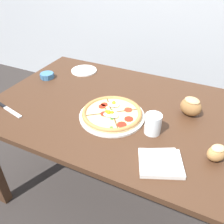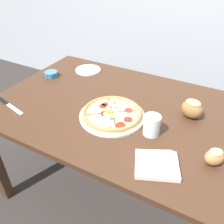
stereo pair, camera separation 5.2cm
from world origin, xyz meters
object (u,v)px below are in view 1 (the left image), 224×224
side_saucer (84,71)px  pizza (112,114)px  bread_piece_mid (191,106)px  napkin_folded (161,162)px  water_glass (153,125)px  dining_table (118,119)px  bread_piece_near (217,153)px  ramekin_bowl (47,75)px  knife_main (7,108)px

side_saucer → pizza: bearing=-44.4°
pizza → bread_piece_mid: (0.36, 0.20, 0.03)m
napkin_folded → bread_piece_mid: bread_piece_mid is taller
napkin_folded → water_glass: water_glass is taller
dining_table → side_saucer: bearing=142.7°
dining_table → bread_piece_near: size_ratio=13.54×
bread_piece_mid → side_saucer: size_ratio=0.73×
water_glass → pizza: bearing=172.4°
dining_table → bread_piece_near: (0.53, -0.19, 0.13)m
ramekin_bowl → bread_piece_near: bearing=-15.1°
bread_piece_near → water_glass: water_glass is taller
dining_table → water_glass: bearing=-28.3°
bread_piece_near → napkin_folded: bearing=-147.2°
dining_table → water_glass: 0.30m
ramekin_bowl → pizza: bearing=-19.7°
pizza → bread_piece_near: (0.52, -0.09, 0.02)m
pizza → napkin_folded: pizza is taller
dining_table → bread_piece_mid: bearing=14.4°
napkin_folded → side_saucer: 0.97m
dining_table → bread_piece_near: bread_piece_near is taller
pizza → knife_main: (-0.56, -0.19, -0.02)m
knife_main → water_glass: (0.79, 0.16, 0.04)m
side_saucer → dining_table: bearing=-37.3°
bread_piece_mid → bread_piece_near: bearing=-60.8°
side_saucer → knife_main: bearing=-103.1°
dining_table → knife_main: (-0.55, -0.29, 0.09)m
bread_piece_near → water_glass: size_ratio=1.03×
napkin_folded → bread_piece_mid: (0.04, 0.41, 0.04)m
ramekin_bowl → side_saucer: 0.26m
ramekin_bowl → knife_main: size_ratio=0.37×
dining_table → side_saucer: size_ratio=7.85×
pizza → ramekin_bowl: size_ratio=3.66×
pizza → side_saucer: 0.59m
pizza → bread_piece_mid: bearing=28.2°
pizza → bread_piece_mid: bread_piece_mid is taller
dining_table → bread_piece_mid: size_ratio=10.80×
bread_piece_near → knife_main: (-1.08, -0.10, -0.04)m
napkin_folded → pizza: bearing=146.3°
napkin_folded → ramekin_bowl: bearing=154.9°
ramekin_bowl → bread_piece_mid: bread_piece_mid is taller
ramekin_bowl → side_saucer: ramekin_bowl is taller
dining_table → ramekin_bowl: (-0.58, 0.11, 0.11)m
dining_table → pizza: bearing=-83.5°
dining_table → pizza: (0.01, -0.10, 0.11)m
ramekin_bowl → bread_piece_near: bread_piece_near is taller
bread_piece_near → side_saucer: size_ratio=0.58×
pizza → napkin_folded: bearing=-33.7°
napkin_folded → side_saucer: napkin_folded is taller
ramekin_bowl → napkin_folded: same height
napkin_folded → water_glass: bearing=117.0°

